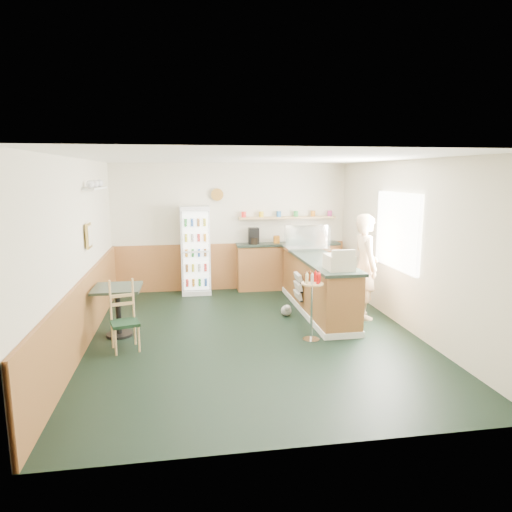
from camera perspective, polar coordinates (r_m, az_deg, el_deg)
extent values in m
plane|color=black|center=(7.22, -0.40, -9.86)|extent=(6.00, 6.00, 0.00)
cube|color=beige|center=(9.83, -3.09, 3.62)|extent=(5.00, 0.02, 2.70)
cube|color=beige|center=(6.95, -21.32, 0.18)|extent=(0.02, 6.00, 2.70)
cube|color=beige|center=(7.66, 18.48, 1.23)|extent=(0.02, 6.00, 2.70)
cube|color=white|center=(6.78, -0.43, 12.19)|extent=(5.00, 6.00, 0.02)
cube|color=#A86236|center=(9.92, -3.02, -1.29)|extent=(4.98, 0.05, 1.00)
cube|color=#A86236|center=(7.13, -20.56, -6.55)|extent=(0.05, 5.98, 1.00)
cube|color=white|center=(7.88, 17.24, 3.00)|extent=(0.06, 1.45, 1.25)
cube|color=gold|center=(7.40, -20.17, 2.39)|extent=(0.03, 0.32, 0.38)
cube|color=white|center=(7.82, -19.44, 7.98)|extent=(0.18, 1.20, 0.03)
cylinder|color=#9D6B27|center=(9.68, -4.87, 7.66)|extent=(0.26, 0.04, 0.26)
cube|color=#A86236|center=(8.37, 7.65, -3.71)|extent=(0.60, 2.95, 0.95)
cube|color=white|center=(8.49, 7.58, -6.49)|extent=(0.64, 2.97, 0.10)
cube|color=#25332B|center=(8.27, 7.73, -0.27)|extent=(0.68, 3.01, 0.05)
cube|color=#A86236|center=(9.96, 3.97, -1.40)|extent=(2.20, 0.38, 0.95)
cube|color=#25332B|center=(9.87, 4.00, 1.50)|extent=(2.24, 0.42, 0.05)
cube|color=tan|center=(9.88, 3.94, 4.81)|extent=(2.10, 0.22, 0.04)
cube|color=black|center=(9.70, -0.30, 2.54)|extent=(0.22, 0.18, 0.34)
cylinder|color=#B2664C|center=(9.70, -1.55, 5.21)|extent=(0.10, 0.10, 0.12)
cylinder|color=#B2664C|center=(9.76, 0.67, 5.24)|extent=(0.10, 0.10, 0.12)
cylinder|color=#B2664C|center=(9.83, 2.86, 5.27)|extent=(0.10, 0.10, 0.12)
cylinder|color=#B2664C|center=(9.92, 5.02, 5.28)|extent=(0.10, 0.10, 0.12)
cylinder|color=#B2664C|center=(10.02, 7.14, 5.29)|extent=(0.10, 0.10, 0.12)
cylinder|color=#B2664C|center=(10.13, 9.21, 5.29)|extent=(0.10, 0.10, 0.12)
cube|color=white|center=(9.61, -7.58, 0.76)|extent=(0.60, 0.43, 1.83)
cube|color=white|center=(9.38, -7.54, 0.59)|extent=(0.50, 0.02, 1.61)
cube|color=silver|center=(9.31, -7.53, 0.52)|extent=(0.54, 0.02, 1.67)
cube|color=silver|center=(8.98, 6.34, 0.94)|extent=(0.84, 0.44, 0.06)
cube|color=silver|center=(8.94, 6.36, 2.44)|extent=(0.82, 0.42, 0.42)
cube|color=beige|center=(7.20, 10.33, -0.76)|extent=(0.40, 0.43, 0.23)
imported|color=tan|center=(8.06, 13.49, -1.29)|extent=(0.45, 0.61, 1.82)
cylinder|color=silver|center=(7.07, 6.89, -10.30)|extent=(0.26, 0.26, 0.02)
cylinder|color=silver|center=(6.93, 6.97, -6.94)|extent=(0.04, 0.04, 0.87)
cylinder|color=tan|center=(6.81, 7.05, -3.45)|extent=(0.33, 0.33, 0.02)
cylinder|color=red|center=(6.81, 7.90, -2.73)|extent=(0.05, 0.05, 0.15)
cylinder|color=red|center=(6.88, 7.44, -2.59)|extent=(0.05, 0.05, 0.15)
cylinder|color=red|center=(6.88, 6.71, -2.58)|extent=(0.05, 0.05, 0.15)
cylinder|color=red|center=(6.82, 6.23, -2.69)|extent=(0.05, 0.05, 0.15)
cylinder|color=red|center=(6.73, 6.37, -2.86)|extent=(0.05, 0.05, 0.15)
cylinder|color=red|center=(6.69, 7.04, -2.95)|extent=(0.05, 0.05, 0.15)
cylinder|color=red|center=(6.73, 7.73, -2.89)|extent=(0.05, 0.05, 0.15)
cube|color=black|center=(8.33, 5.38, -5.33)|extent=(0.05, 0.41, 0.03)
cube|color=silver|center=(8.31, 5.25, -4.87)|extent=(0.09, 0.37, 0.14)
cube|color=black|center=(8.29, 5.39, -4.22)|extent=(0.05, 0.41, 0.03)
cube|color=silver|center=(8.27, 5.27, -3.76)|extent=(0.09, 0.37, 0.14)
cube|color=black|center=(8.25, 5.41, -3.11)|extent=(0.05, 0.41, 0.03)
cube|color=silver|center=(8.23, 5.29, -2.64)|extent=(0.09, 0.37, 0.14)
cylinder|color=black|center=(7.50, -16.67, -9.36)|extent=(0.41, 0.41, 0.04)
cylinder|color=black|center=(7.39, -16.82, -6.69)|extent=(0.08, 0.08, 0.71)
cube|color=#25332B|center=(7.29, -16.97, -3.86)|extent=(0.72, 0.72, 0.04)
cube|color=black|center=(6.78, -16.07, -8.08)|extent=(0.46, 0.46, 0.04)
cylinder|color=tan|center=(6.71, -17.51, -10.15)|extent=(0.03, 0.03, 0.39)
cylinder|color=tan|center=(6.67, -14.77, -10.14)|extent=(0.03, 0.03, 0.39)
cylinder|color=tan|center=(7.01, -17.14, -9.26)|extent=(0.03, 0.03, 0.39)
cylinder|color=tan|center=(6.97, -14.53, -9.24)|extent=(0.03, 0.03, 0.39)
cube|color=tan|center=(6.85, -16.03, -5.25)|extent=(0.33, 0.12, 0.60)
sphere|color=gray|center=(8.14, 3.79, -6.83)|extent=(0.19, 0.19, 0.19)
sphere|color=gray|center=(8.03, 3.95, -6.50)|extent=(0.11, 0.11, 0.11)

